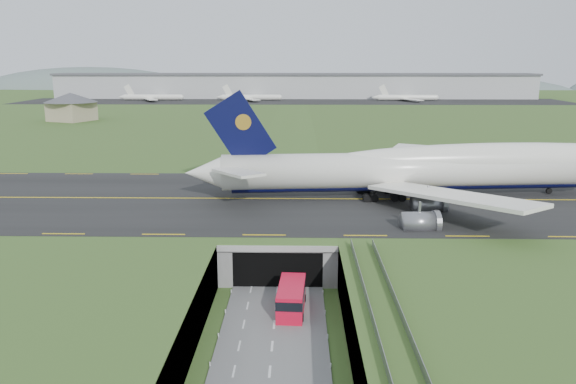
{
  "coord_description": "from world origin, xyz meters",
  "views": [
    {
      "loc": [
        2.71,
        -62.06,
        29.77
      ],
      "look_at": [
        1.15,
        20.0,
        10.42
      ],
      "focal_mm": 35.0,
      "sensor_mm": 36.0,
      "label": 1
    }
  ],
  "objects": [
    {
      "name": "ground",
      "position": [
        0.0,
        0.0,
        0.0
      ],
      "size": [
        900.0,
        900.0,
        0.0
      ],
      "primitive_type": "plane",
      "color": "#395020",
      "rests_on": "ground"
    },
    {
      "name": "airfield_deck",
      "position": [
        0.0,
        0.0,
        3.0
      ],
      "size": [
        800.0,
        800.0,
        6.0
      ],
      "primitive_type": "cube",
      "color": "gray",
      "rests_on": "ground"
    },
    {
      "name": "trench_road",
      "position": [
        0.0,
        -7.5,
        0.1
      ],
      "size": [
        12.0,
        75.0,
        0.2
      ],
      "primitive_type": "cube",
      "color": "slate",
      "rests_on": "ground"
    },
    {
      "name": "taxiway",
      "position": [
        0.0,
        33.0,
        6.09
      ],
      "size": [
        800.0,
        44.0,
        0.18
      ],
      "primitive_type": "cube",
      "color": "black",
      "rests_on": "airfield_deck"
    },
    {
      "name": "tunnel_portal",
      "position": [
        0.0,
        16.71,
        3.33
      ],
      "size": [
        17.0,
        22.3,
        6.0
      ],
      "color": "gray",
      "rests_on": "ground"
    },
    {
      "name": "guideway",
      "position": [
        11.0,
        -19.11,
        5.32
      ],
      "size": [
        3.0,
        53.0,
        7.05
      ],
      "color": "#A8A8A3",
      "rests_on": "ground"
    },
    {
      "name": "jumbo_jet",
      "position": [
        28.36,
        35.61,
        11.24
      ],
      "size": [
        90.52,
        58.72,
        19.51
      ],
      "rotation": [
        0.0,
        0.0,
        0.09
      ],
      "color": "white",
      "rests_on": "ground"
    },
    {
      "name": "shuttle_tram",
      "position": [
        1.93,
        0.8,
        1.84
      ],
      "size": [
        3.6,
        8.45,
        3.36
      ],
      "rotation": [
        0.0,
        0.0,
        -0.06
      ],
      "color": "red",
      "rests_on": "ground"
    },
    {
      "name": "service_building",
      "position": [
        -87.81,
        161.02,
        12.64
      ],
      "size": [
        26.78,
        26.78,
        11.2
      ],
      "rotation": [
        0.0,
        0.0,
        -0.39
      ],
      "color": "tan",
      "rests_on": "ground"
    },
    {
      "name": "cargo_terminal",
      "position": [
        -0.14,
        299.41,
        13.96
      ],
      "size": [
        320.0,
        67.0,
        15.6
      ],
      "color": "#B2B2B2",
      "rests_on": "ground"
    },
    {
      "name": "distant_hills",
      "position": [
        64.38,
        430.0,
        -4.0
      ],
      "size": [
        700.0,
        91.0,
        60.0
      ],
      "color": "slate",
      "rests_on": "ground"
    }
  ]
}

